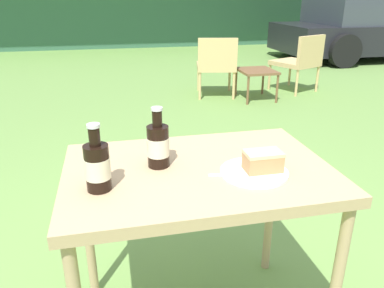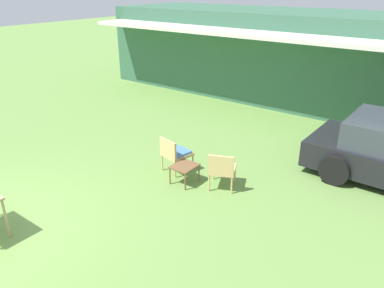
{
  "view_description": "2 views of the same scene",
  "coord_description": "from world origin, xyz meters",
  "px_view_note": "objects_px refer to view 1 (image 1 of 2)",
  "views": [
    {
      "loc": [
        -0.28,
        -1.17,
        1.32
      ],
      "look_at": [
        0.0,
        0.1,
        0.8
      ],
      "focal_mm": 35.0,
      "sensor_mm": 36.0,
      "label": 1
    },
    {
      "loc": [
        5.84,
        -1.94,
        3.86
      ],
      "look_at": [
        1.77,
        3.48,
        0.9
      ],
      "focal_mm": 35.0,
      "sensor_mm": 36.0,
      "label": 2
    }
  ],
  "objects_px": {
    "parked_car": "(372,29)",
    "wicker_chair_cushioned": "(216,63)",
    "patio_table": "(198,187)",
    "cake_on_plate": "(259,166)",
    "cola_bottle_far": "(97,166)",
    "garden_side_table": "(257,73)",
    "cola_bottle_near": "(158,145)",
    "wicker_chair_plain": "(300,60)"
  },
  "relations": [
    {
      "from": "parked_car",
      "to": "garden_side_table",
      "type": "relative_size",
      "value": 7.91
    },
    {
      "from": "cola_bottle_near",
      "to": "parked_car",
      "type": "bearing_deg",
      "value": 48.43
    },
    {
      "from": "patio_table",
      "to": "cola_bottle_far",
      "type": "xyz_separation_m",
      "value": [
        -0.34,
        -0.09,
        0.16
      ]
    },
    {
      "from": "parked_car",
      "to": "cola_bottle_near",
      "type": "bearing_deg",
      "value": -131.2
    },
    {
      "from": "garden_side_table",
      "to": "patio_table",
      "type": "bearing_deg",
      "value": -115.1
    },
    {
      "from": "cola_bottle_far",
      "to": "patio_table",
      "type": "bearing_deg",
      "value": 14.6
    },
    {
      "from": "parked_car",
      "to": "wicker_chair_cushioned",
      "type": "height_order",
      "value": "parked_car"
    },
    {
      "from": "patio_table",
      "to": "wicker_chair_plain",
      "type": "bearing_deg",
      "value": 57.54
    },
    {
      "from": "garden_side_table",
      "to": "cake_on_plate",
      "type": "bearing_deg",
      "value": -111.9
    },
    {
      "from": "wicker_chair_cushioned",
      "to": "patio_table",
      "type": "xyz_separation_m",
      "value": [
        -1.13,
        -3.71,
        0.21
      ]
    },
    {
      "from": "parked_car",
      "to": "cola_bottle_far",
      "type": "relative_size",
      "value": 18.92
    },
    {
      "from": "wicker_chair_plain",
      "to": "cola_bottle_far",
      "type": "bearing_deg",
      "value": 30.95
    },
    {
      "from": "garden_side_table",
      "to": "cola_bottle_near",
      "type": "xyz_separation_m",
      "value": [
        -1.74,
        -3.39,
        0.48
      ]
    },
    {
      "from": "cola_bottle_far",
      "to": "parked_car",
      "type": "bearing_deg",
      "value": 47.98
    },
    {
      "from": "cola_bottle_far",
      "to": "cake_on_plate",
      "type": "bearing_deg",
      "value": 0.01
    },
    {
      "from": "wicker_chair_cushioned",
      "to": "cola_bottle_near",
      "type": "height_order",
      "value": "cola_bottle_near"
    },
    {
      "from": "wicker_chair_plain",
      "to": "garden_side_table",
      "type": "relative_size",
      "value": 1.54
    },
    {
      "from": "wicker_chair_cushioned",
      "to": "cake_on_plate",
      "type": "relative_size",
      "value": 3.41
    },
    {
      "from": "parked_car",
      "to": "wicker_chair_plain",
      "type": "relative_size",
      "value": 5.14
    },
    {
      "from": "wicker_chair_plain",
      "to": "cola_bottle_far",
      "type": "relative_size",
      "value": 3.68
    },
    {
      "from": "parked_car",
      "to": "wicker_chair_cushioned",
      "type": "xyz_separation_m",
      "value": [
        -4.17,
        -2.46,
        -0.17
      ]
    },
    {
      "from": "cake_on_plate",
      "to": "cola_bottle_far",
      "type": "relative_size",
      "value": 1.08
    },
    {
      "from": "cake_on_plate",
      "to": "cola_bottle_far",
      "type": "xyz_separation_m",
      "value": [
        -0.53,
        -0.0,
        0.05
      ]
    },
    {
      "from": "patio_table",
      "to": "cola_bottle_near",
      "type": "distance_m",
      "value": 0.21
    },
    {
      "from": "patio_table",
      "to": "garden_side_table",
      "type": "bearing_deg",
      "value": 64.9
    },
    {
      "from": "parked_car",
      "to": "wicker_chair_plain",
      "type": "height_order",
      "value": "parked_car"
    },
    {
      "from": "garden_side_table",
      "to": "patio_table",
      "type": "relative_size",
      "value": 0.55
    },
    {
      "from": "wicker_chair_cushioned",
      "to": "garden_side_table",
      "type": "relative_size",
      "value": 1.54
    },
    {
      "from": "wicker_chair_cushioned",
      "to": "cake_on_plate",
      "type": "distance_m",
      "value": 3.93
    },
    {
      "from": "wicker_chair_cushioned",
      "to": "patio_table",
      "type": "height_order",
      "value": "wicker_chair_cushioned"
    },
    {
      "from": "garden_side_table",
      "to": "cola_bottle_near",
      "type": "distance_m",
      "value": 3.84
    },
    {
      "from": "wicker_chair_cushioned",
      "to": "wicker_chair_plain",
      "type": "distance_m",
      "value": 1.22
    },
    {
      "from": "parked_car",
      "to": "wicker_chair_cushioned",
      "type": "bearing_deg",
      "value": -149.08
    },
    {
      "from": "patio_table",
      "to": "cola_bottle_near",
      "type": "height_order",
      "value": "cola_bottle_near"
    },
    {
      "from": "patio_table",
      "to": "cola_bottle_near",
      "type": "relative_size",
      "value": 4.32
    },
    {
      "from": "patio_table",
      "to": "cola_bottle_far",
      "type": "distance_m",
      "value": 0.39
    },
    {
      "from": "wicker_chair_cushioned",
      "to": "cola_bottle_near",
      "type": "xyz_separation_m",
      "value": [
        -1.27,
        -3.67,
        0.38
      ]
    },
    {
      "from": "cake_on_plate",
      "to": "cola_bottle_far",
      "type": "distance_m",
      "value": 0.54
    },
    {
      "from": "wicker_chair_plain",
      "to": "patio_table",
      "type": "height_order",
      "value": "wicker_chair_plain"
    },
    {
      "from": "wicker_chair_cushioned",
      "to": "garden_side_table",
      "type": "xyz_separation_m",
      "value": [
        0.48,
        -0.28,
        -0.1
      ]
    },
    {
      "from": "cola_bottle_near",
      "to": "cola_bottle_far",
      "type": "relative_size",
      "value": 1.0
    },
    {
      "from": "wicker_chair_cushioned",
      "to": "patio_table",
      "type": "bearing_deg",
      "value": 84.34
    }
  ]
}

